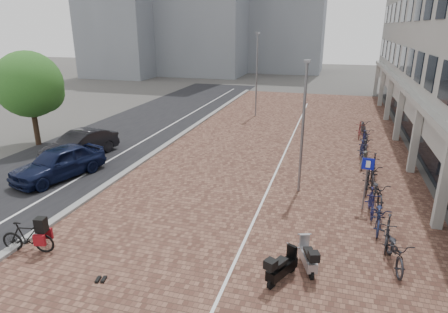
% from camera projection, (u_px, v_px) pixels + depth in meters
% --- Properties ---
extents(ground, '(140.00, 140.00, 0.00)m').
position_uv_depth(ground, '(174.00, 248.00, 12.92)').
color(ground, '#474442').
rests_on(ground, ground).
extents(plaza_brick, '(14.50, 42.00, 0.04)m').
position_uv_depth(plaza_brick, '(283.00, 149.00, 23.28)').
color(plaza_brick, brown).
rests_on(plaza_brick, ground).
extents(street_asphalt, '(8.00, 50.00, 0.03)m').
position_uv_depth(street_asphalt, '(123.00, 135.00, 26.22)').
color(street_asphalt, black).
rests_on(street_asphalt, ground).
extents(curb, '(0.35, 42.00, 0.14)m').
position_uv_depth(curb, '(175.00, 139.00, 25.16)').
color(curb, gray).
rests_on(curb, ground).
extents(lane_line, '(0.12, 44.00, 0.00)m').
position_uv_depth(lane_line, '(149.00, 137.00, 25.68)').
color(lane_line, white).
rests_on(lane_line, street_asphalt).
extents(parking_line, '(0.10, 30.00, 0.00)m').
position_uv_depth(parking_line, '(287.00, 149.00, 23.22)').
color(parking_line, white).
rests_on(parking_line, plaza_brick).
extents(car_navy, '(3.11, 4.99, 1.59)m').
position_uv_depth(car_navy, '(59.00, 162.00, 18.66)').
color(car_navy, black).
rests_on(car_navy, ground).
extents(car_dark, '(2.49, 4.80, 1.51)m').
position_uv_depth(car_dark, '(80.00, 145.00, 21.61)').
color(car_dark, black).
rests_on(car_dark, ground).
extents(hero_bike, '(1.87, 0.83, 1.27)m').
position_uv_depth(hero_bike, '(27.00, 237.00, 12.52)').
color(hero_bike, black).
rests_on(hero_bike, ground).
extents(shoes, '(0.42, 0.38, 0.09)m').
position_uv_depth(shoes, '(100.00, 281.00, 11.18)').
color(shoes, black).
rests_on(shoes, ground).
extents(scooter_front, '(0.88, 1.47, 0.96)m').
position_uv_depth(scooter_front, '(308.00, 256.00, 11.63)').
color(scooter_front, '#98989D').
rests_on(scooter_front, ground).
extents(scooter_mid, '(1.04, 1.48, 0.98)m').
position_uv_depth(scooter_mid, '(282.00, 266.00, 11.10)').
color(scooter_mid, black).
rests_on(scooter_mid, ground).
extents(parking_sign, '(0.46, 0.11, 2.22)m').
position_uv_depth(parking_sign, '(367.00, 176.00, 15.16)').
color(parking_sign, slate).
rests_on(parking_sign, ground).
extents(lamp_near, '(0.12, 0.12, 5.75)m').
position_uv_depth(lamp_near, '(303.00, 130.00, 16.42)').
color(lamp_near, gray).
rests_on(lamp_near, ground).
extents(lamp_far, '(0.12, 0.12, 6.59)m').
position_uv_depth(lamp_far, '(257.00, 76.00, 30.82)').
color(lamp_far, slate).
rests_on(lamp_far, ground).
extents(street_tree, '(3.97, 3.97, 5.78)m').
position_uv_depth(street_tree, '(32.00, 86.00, 23.08)').
color(street_tree, '#382619').
rests_on(street_tree, ground).
extents(bike_row, '(1.42, 18.13, 1.05)m').
position_uv_depth(bike_row, '(370.00, 165.00, 19.17)').
color(bike_row, black).
rests_on(bike_row, ground).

